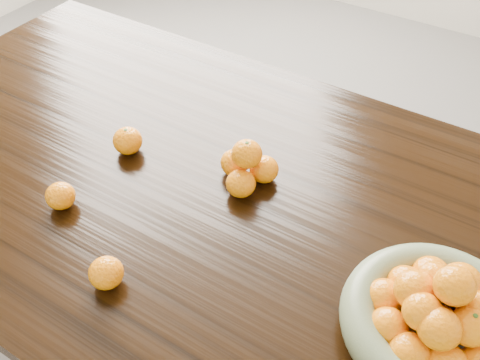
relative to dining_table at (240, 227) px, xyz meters
The scene contains 6 objects.
dining_table is the anchor object (origin of this frame).
fruit_bowl 0.47m from the dining_table, 12.54° to the right, with size 0.32×0.32×0.17m.
orange_pyramid 0.14m from the dining_table, 107.14° to the left, with size 0.13×0.13×0.11m.
loose_orange_0 0.33m from the dining_table, behind, with size 0.07×0.07×0.06m, color orange.
loose_orange_1 0.39m from the dining_table, 145.24° to the right, with size 0.06×0.06×0.06m, color orange.
loose_orange_2 0.34m from the dining_table, 106.39° to the right, with size 0.06×0.06×0.06m, color orange.
Camera 1 is at (0.42, -0.67, 1.56)m, focal length 40.00 mm.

